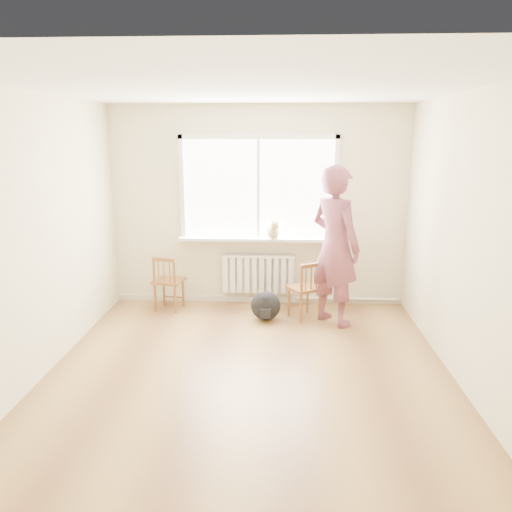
# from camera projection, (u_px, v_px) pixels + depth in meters

# --- Properties ---
(floor) EXTENTS (4.50, 4.50, 0.00)m
(floor) POSITION_uv_depth(u_px,v_px,m) (248.00, 376.00, 4.90)
(floor) COLOR #A17842
(floor) RESTS_ON ground
(ceiling) EXTENTS (4.50, 4.50, 0.00)m
(ceiling) POSITION_uv_depth(u_px,v_px,m) (247.00, 87.00, 4.26)
(ceiling) COLOR white
(ceiling) RESTS_ON back_wall
(back_wall) EXTENTS (4.00, 0.01, 2.70)m
(back_wall) POSITION_uv_depth(u_px,v_px,m) (258.00, 207.00, 6.76)
(back_wall) COLOR beige
(back_wall) RESTS_ON ground
(window) EXTENTS (2.12, 0.05, 1.42)m
(window) POSITION_uv_depth(u_px,v_px,m) (258.00, 184.00, 6.67)
(window) COLOR white
(window) RESTS_ON back_wall
(windowsill) EXTENTS (2.15, 0.22, 0.04)m
(windowsill) POSITION_uv_depth(u_px,v_px,m) (258.00, 239.00, 6.76)
(windowsill) COLOR white
(windowsill) RESTS_ON back_wall
(radiator) EXTENTS (1.00, 0.12, 0.55)m
(radiator) POSITION_uv_depth(u_px,v_px,m) (258.00, 273.00, 6.89)
(radiator) COLOR white
(radiator) RESTS_ON back_wall
(heating_pipe) EXTENTS (1.40, 0.04, 0.04)m
(heating_pipe) POSITION_uv_depth(u_px,v_px,m) (348.00, 299.00, 6.95)
(heating_pipe) COLOR silver
(heating_pipe) RESTS_ON back_wall
(baseboard) EXTENTS (4.00, 0.03, 0.08)m
(baseboard) POSITION_uv_depth(u_px,v_px,m) (258.00, 299.00, 7.06)
(baseboard) COLOR beige
(baseboard) RESTS_ON ground
(chair_left) EXTENTS (0.43, 0.42, 0.75)m
(chair_left) POSITION_uv_depth(u_px,v_px,m) (168.00, 283.00, 6.65)
(chair_left) COLOR brown
(chair_left) RESTS_ON floor
(chair_right) EXTENTS (0.50, 0.50, 0.76)m
(chair_right) POSITION_uv_depth(u_px,v_px,m) (306.00, 290.00, 6.33)
(chair_right) COLOR brown
(chair_right) RESTS_ON floor
(person) EXTENTS (0.83, 0.85, 1.96)m
(person) POSITION_uv_depth(u_px,v_px,m) (335.00, 246.00, 6.07)
(person) COLOR #B13B5E
(person) RESTS_ON floor
(cat) EXTENTS (0.23, 0.42, 0.28)m
(cat) POSITION_uv_depth(u_px,v_px,m) (273.00, 230.00, 6.63)
(cat) COLOR beige
(cat) RESTS_ON windowsill
(backpack) EXTENTS (0.44, 0.38, 0.38)m
(backpack) POSITION_uv_depth(u_px,v_px,m) (266.00, 306.00, 6.33)
(backpack) COLOR black
(backpack) RESTS_ON floor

